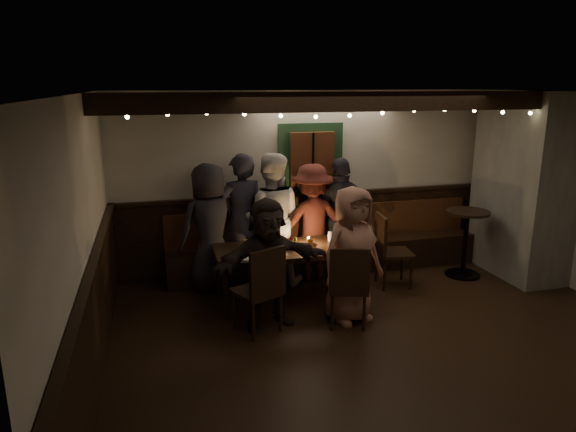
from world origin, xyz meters
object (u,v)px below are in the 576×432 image
object	(u,v)px
chair_near_right	(348,282)
person_b	(242,220)
person_d	(312,222)
person_g	(351,255)
high_top	(466,235)
person_f	(268,264)
person_a	(210,227)
chair_end	(388,246)
chair_near_left	(262,286)
dining_table	(292,252)
person_c	(271,219)
person_e	(341,217)

from	to	relation	value
chair_near_right	person_b	size ratio (longest dim) A/B	0.54
chair_near_right	person_d	size ratio (longest dim) A/B	0.59
chair_near_right	person_g	bearing A→B (deg)	61.52
person_d	person_g	size ratio (longest dim) A/B	1.03
high_top	person_f	world-z (taller)	person_f
person_b	person_d	xyz separation A→B (m)	(0.98, -0.03, -0.09)
person_a	person_g	size ratio (longest dim) A/B	1.07
chair_end	person_b	distance (m)	2.01
high_top	person_d	size ratio (longest dim) A/B	0.59
chair_near_left	high_top	world-z (taller)	chair_near_left
chair_near_left	person_d	size ratio (longest dim) A/B	0.62
chair_near_left	person_f	world-z (taller)	person_f
dining_table	person_b	world-z (taller)	person_b
chair_near_right	high_top	distance (m)	2.47
person_c	person_g	size ratio (longest dim) A/B	1.14
person_b	dining_table	bearing A→B (deg)	117.12
person_e	person_g	bearing A→B (deg)	69.77
person_f	person_c	bearing A→B (deg)	63.63
chair_near_left	person_c	xyz separation A→B (m)	(0.44, 1.46, 0.34)
chair_end	person_c	xyz separation A→B (m)	(-1.50, 0.52, 0.34)
person_a	chair_end	bearing A→B (deg)	148.22
dining_table	person_a	distance (m)	1.17
person_a	person_g	bearing A→B (deg)	117.54
chair_near_right	person_e	distance (m)	1.76
chair_near_left	chair_near_right	xyz separation A→B (m)	(0.96, -0.10, -0.02)
chair_end	person_b	xyz separation A→B (m)	(-1.89, 0.59, 0.34)
person_c	person_d	world-z (taller)	person_c
chair_end	person_a	world-z (taller)	person_a
chair_near_right	chair_end	size ratio (longest dim) A/B	0.97
chair_near_right	person_a	world-z (taller)	person_a
chair_end	person_f	distance (m)	1.99
high_top	dining_table	bearing A→B (deg)	-176.22
chair_end	person_g	size ratio (longest dim) A/B	0.63
high_top	person_f	xyz separation A→B (m)	(-3.06, -0.82, 0.14)
chair_near_left	person_b	bearing A→B (deg)	88.18
chair_near_right	person_g	xyz separation A→B (m)	(0.10, 0.19, 0.25)
person_a	person_e	size ratio (longest dim) A/B	1.01
chair_near_left	person_d	xyz separation A→B (m)	(1.03, 1.49, 0.25)
high_top	person_e	bearing A→B (deg)	161.82
person_e	person_g	distance (m)	1.52
dining_table	person_c	xyz separation A→B (m)	(-0.13, 0.63, 0.27)
person_f	person_g	distance (m)	0.96
chair_near_right	dining_table	bearing A→B (deg)	113.13
person_e	chair_near_right	bearing A→B (deg)	68.25
high_top	person_g	size ratio (longest dim) A/B	0.60
dining_table	high_top	xyz separation A→B (m)	(2.60, 0.17, -0.03)
person_e	person_f	xyz separation A→B (m)	(-1.38, -1.37, -0.10)
chair_near_left	chair_near_right	bearing A→B (deg)	-5.87
person_g	chair_near_left	bearing A→B (deg)	170.51
person_a	person_e	world-z (taller)	person_a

